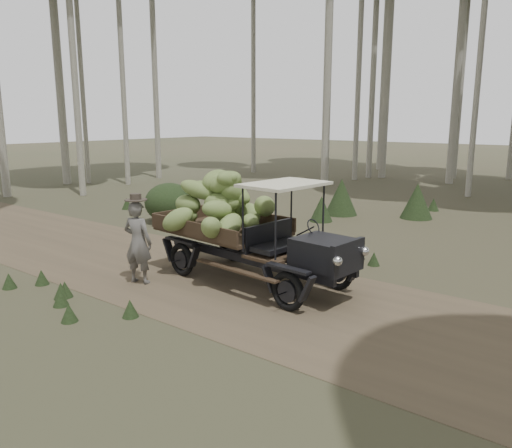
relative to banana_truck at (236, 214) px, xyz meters
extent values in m
plane|color=#473D2B|center=(2.33, -0.53, -1.29)|extent=(120.00, 120.00, 0.00)
cube|color=brown|center=(2.33, -0.53, -1.29)|extent=(70.00, 4.00, 0.01)
cube|color=black|center=(2.11, -0.21, -0.39)|extent=(0.98, 0.94, 0.50)
cube|color=black|center=(2.60, -0.26, -0.39)|extent=(0.17, 0.91, 0.56)
cube|color=black|center=(0.85, -0.09, -0.30)|extent=(0.19, 1.26, 0.50)
cube|color=#38281C|center=(-0.40, 0.03, -0.39)|extent=(2.66, 1.85, 0.07)
cube|color=#38281C|center=(-0.33, 0.83, -0.23)|extent=(2.52, 0.29, 0.29)
cube|color=#38281C|center=(-0.48, -0.78, -0.23)|extent=(2.52, 0.29, 0.29)
cube|color=#38281C|center=(-1.66, 0.14, -0.23)|extent=(0.21, 1.62, 0.29)
cube|color=beige|center=(1.24, -0.13, 0.71)|extent=(1.18, 1.62, 0.05)
cube|color=black|center=(0.57, 0.28, -0.74)|extent=(4.13, 0.48, 0.16)
cube|color=black|center=(0.51, -0.40, -0.74)|extent=(4.13, 0.48, 0.16)
torus|color=black|center=(2.00, 0.52, -0.95)|extent=(0.69, 0.19, 0.68)
torus|color=black|center=(1.86, -0.91, -0.95)|extent=(0.69, 0.19, 0.68)
torus|color=black|center=(-0.78, 0.79, -0.95)|extent=(0.69, 0.19, 0.68)
torus|color=black|center=(-0.92, -0.65, -0.95)|extent=(0.69, 0.19, 0.68)
sphere|color=beige|center=(2.71, 0.14, -0.35)|extent=(0.16, 0.16, 0.16)
sphere|color=beige|center=(2.64, -0.67, -0.35)|extent=(0.16, 0.16, 0.16)
ellipsoid|color=olive|center=(-0.48, 0.60, -0.12)|extent=(0.57, 0.82, 0.58)
ellipsoid|color=olive|center=(-1.10, -0.26, 0.11)|extent=(0.68, 0.46, 0.43)
ellipsoid|color=olive|center=(-0.88, 0.02, 0.41)|extent=(0.71, 0.82, 0.49)
ellipsoid|color=olive|center=(-0.51, 0.15, 0.59)|extent=(0.43, 0.66, 0.37)
ellipsoid|color=olive|center=(0.27, 0.10, -0.15)|extent=(0.62, 0.70, 0.46)
ellipsoid|color=olive|center=(-0.47, -0.01, 0.17)|extent=(0.76, 0.76, 0.50)
ellipsoid|color=olive|center=(-0.26, 0.25, 0.38)|extent=(0.49, 0.90, 0.72)
ellipsoid|color=olive|center=(-0.32, 0.04, 0.61)|extent=(0.83, 0.83, 0.62)
ellipsoid|color=olive|center=(-1.18, -0.34, -0.19)|extent=(0.88, 0.50, 0.59)
ellipsoid|color=olive|center=(-0.35, 0.12, 0.16)|extent=(0.70, 0.55, 0.46)
ellipsoid|color=olive|center=(-0.28, 0.32, 0.36)|extent=(0.85, 0.38, 0.60)
ellipsoid|color=olive|center=(-0.26, 0.10, 0.65)|extent=(0.39, 0.76, 0.50)
ellipsoid|color=olive|center=(0.17, -0.43, -0.17)|extent=(0.58, 0.92, 0.68)
ellipsoid|color=olive|center=(-0.72, 0.28, 0.09)|extent=(0.69, 0.49, 0.58)
ellipsoid|color=olive|center=(-0.63, 0.21, 0.41)|extent=(0.79, 0.78, 0.61)
ellipsoid|color=olive|center=(-0.56, 0.17, 0.64)|extent=(0.89, 0.63, 0.48)
ellipsoid|color=olive|center=(-0.17, 0.63, -0.13)|extent=(0.86, 0.79, 0.64)
ellipsoid|color=olive|center=(0.39, 0.42, 0.14)|extent=(0.75, 0.93, 0.62)
ellipsoid|color=olive|center=(-0.83, -0.23, 0.44)|extent=(0.85, 0.72, 0.57)
ellipsoid|color=olive|center=(-0.33, 0.15, 0.63)|extent=(0.79, 0.62, 0.52)
ellipsoid|color=olive|center=(-0.35, 0.01, -0.12)|extent=(0.39, 0.71, 0.46)
ellipsoid|color=olive|center=(-0.17, -0.39, 0.13)|extent=(0.67, 0.70, 0.41)
ellipsoid|color=olive|center=(-0.53, 0.34, 0.46)|extent=(0.61, 0.83, 0.55)
ellipsoid|color=olive|center=(-0.60, 0.08, 0.60)|extent=(0.64, 0.84, 0.61)
ellipsoid|color=olive|center=(-0.84, -0.79, -0.09)|extent=(0.87, 0.77, 0.68)
ellipsoid|color=olive|center=(0.14, -0.89, -0.10)|extent=(0.69, 0.83, 0.63)
imported|color=#595652|center=(-1.24, -1.48, -0.48)|extent=(0.68, 0.54, 1.62)
cylinder|color=#372E26|center=(-1.24, -1.48, 0.35)|extent=(0.54, 0.54, 0.02)
cylinder|color=#372E26|center=(-1.24, -1.48, 0.40)|extent=(0.27, 0.27, 0.13)
cylinder|color=#B2AD9E|center=(-1.23, 17.85, 5.86)|extent=(0.36, 0.36, 14.31)
cylinder|color=#B2AD9E|center=(-4.96, 18.26, 7.41)|extent=(0.38, 0.38, 17.41)
cylinder|color=#B2AD9E|center=(-5.67, 16.43, 6.78)|extent=(0.27, 0.27, 16.15)
cylinder|color=#B2AD9E|center=(-12.18, 16.12, 7.36)|extent=(0.27, 0.27, 17.31)
ellipsoid|color=#233319|center=(-5.13, 2.90, -0.68)|extent=(1.51, 1.51, 1.21)
cone|color=#233319|center=(-8.03, 3.52, -1.09)|extent=(0.37, 0.37, 0.41)
cone|color=#233319|center=(0.68, 8.19, -0.73)|extent=(1.02, 1.02, 1.13)
cone|color=#233319|center=(-1.55, 7.28, -0.69)|extent=(1.08, 1.08, 1.20)
cone|color=#233319|center=(-2.06, 2.61, -0.95)|extent=(0.61, 0.61, 0.68)
cone|color=#233319|center=(0.67, 9.85, -1.07)|extent=(0.40, 0.40, 0.44)
cone|color=#233319|center=(-4.29, 3.99, -1.03)|extent=(0.47, 0.47, 0.52)
cone|color=#233319|center=(-1.49, 5.89, -0.90)|extent=(0.71, 0.71, 0.79)
cone|color=#233319|center=(-1.67, -2.82, -1.14)|extent=(0.27, 0.27, 0.30)
cone|color=#233319|center=(0.00, -2.69, -1.14)|extent=(0.27, 0.27, 0.30)
cone|color=#233319|center=(-1.66, -2.91, -1.14)|extent=(0.27, 0.27, 0.30)
cone|color=#233319|center=(-2.66, -2.71, -1.14)|extent=(0.27, 0.27, 0.30)
cone|color=#233319|center=(-2.08, 2.02, -1.14)|extent=(0.27, 0.27, 0.30)
cone|color=#233319|center=(-1.33, -3.11, -1.14)|extent=(0.27, 0.27, 0.30)
cone|color=#233319|center=(0.14, 1.82, -1.14)|extent=(0.27, 0.27, 0.30)
cone|color=#233319|center=(1.87, 2.43, -1.14)|extent=(0.27, 0.27, 0.30)
cone|color=#233319|center=(-2.94, -3.20, -1.14)|extent=(0.27, 0.27, 0.30)
cone|color=#233319|center=(-0.61, -3.40, -1.14)|extent=(0.27, 0.27, 0.30)
camera|label=1|loc=(6.26, -7.45, 1.85)|focal=35.00mm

